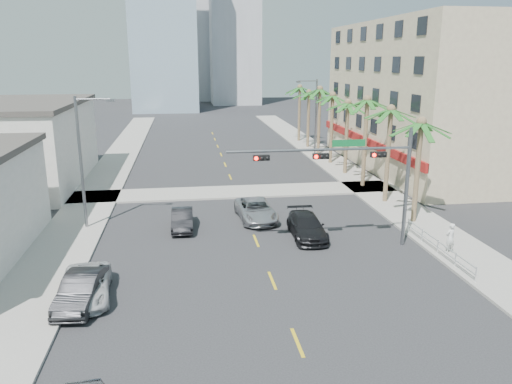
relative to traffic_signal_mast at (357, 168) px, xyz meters
The scene contains 25 objects.
ground 11.06m from the traffic_signal_mast, 126.03° to the right, with size 260.00×260.00×0.00m, color #262628.
sidewalk_right 14.44m from the traffic_signal_mast, 62.71° to the left, with size 4.00×120.00×0.15m, color gray.
sidewalk_left 22.05m from the traffic_signal_mast, 145.89° to the left, with size 4.00×120.00×0.15m, color gray.
sidewalk_cross 15.99m from the traffic_signal_mast, 112.38° to the left, with size 80.00×4.00×0.15m, color gray.
building_right 27.47m from the traffic_signal_mast, 53.68° to the left, with size 15.25×28.00×15.00m.
building_left_far 32.30m from the traffic_signal_mast, 141.59° to the left, with size 11.00×18.00×7.20m, color beige.
tower_far_center 118.45m from the traffic_signal_mast, 94.29° to the left, with size 16.00×16.00×42.00m, color #ADADB2.
traffic_signal_mast is the anchor object (origin of this frame).
palm_tree_0 7.37m from the traffic_signal_mast, 34.84° to the left, with size 4.80×4.80×7.80m.
palm_tree_1 11.18m from the traffic_signal_mast, 57.84° to the left, with size 4.80×4.80×8.16m.
palm_tree_2 15.81m from the traffic_signal_mast, 68.07° to the left, with size 4.80×4.80×8.52m.
palm_tree_3 20.59m from the traffic_signal_mast, 73.51° to the left, with size 4.80×4.80×7.80m.
palm_tree_4 25.63m from the traffic_signal_mast, 76.83° to the left, with size 4.80×4.80×8.16m.
palm_tree_5 30.72m from the traffic_signal_mast, 79.05° to the left, with size 4.80×4.80×8.52m.
palm_tree_6 35.78m from the traffic_signal_mast, 80.63° to the left, with size 4.80×4.80×7.80m.
palm_tree_7 40.93m from the traffic_signal_mast, 81.82° to the left, with size 4.80×4.80×8.16m.
streetlight_left 17.84m from the traffic_signal_mast, 160.18° to the left, with size 2.55×0.25×9.00m.
streetlight_right 30.50m from the traffic_signal_mast, 80.16° to the left, with size 2.55×0.25×9.00m.
guardrail 6.59m from the traffic_signal_mast, 23.39° to the right, with size 0.08×8.08×1.00m.
car_parked_mid 16.64m from the traffic_signal_mast, 160.86° to the right, with size 1.59×4.57×1.50m, color black.
car_parked_far 16.40m from the traffic_signal_mast, 162.89° to the right, with size 2.27×4.91×1.37m, color silver.
car_lane_left 12.42m from the traffic_signal_mast, 154.11° to the left, with size 1.44×4.12×1.36m, color black.
car_lane_center 9.27m from the traffic_signal_mast, 129.19° to the left, with size 2.46×5.34×1.48m, color #B0B1B5.
car_lane_right 5.45m from the traffic_signal_mast, 136.29° to the left, with size 2.06×5.08×1.47m, color black.
pedestrian 6.89m from the traffic_signal_mast, 19.90° to the right, with size 0.66×0.44×1.82m, color silver.
Camera 1 is at (-4.29, -19.82, 11.34)m, focal length 35.00 mm.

